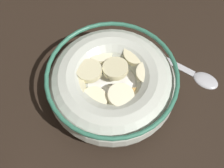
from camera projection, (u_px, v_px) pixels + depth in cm
name	position (u px, v px, depth cm)	size (l,w,h in cm)	color
ground_plane	(112.00, 96.00, 45.57)	(111.79, 111.79, 2.00)	black
cereal_bowl	(112.00, 83.00, 41.90)	(18.29, 18.29, 5.84)	beige
spoon	(191.00, 72.00, 46.07)	(13.92, 10.36, 0.80)	#B7B7BC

